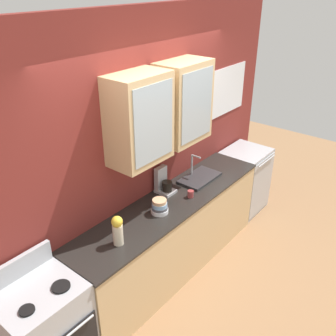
{
  "coord_description": "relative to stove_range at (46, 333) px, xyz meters",
  "views": [
    {
      "loc": [
        -2.63,
        -2.08,
        3.06
      ],
      "look_at": [
        -0.07,
        0.0,
        1.34
      ],
      "focal_mm": 39.96,
      "sensor_mm": 36.0,
      "label": 1
    }
  ],
  "objects": [
    {
      "name": "sink_faucet",
      "position": [
        2.23,
        0.05,
        0.47
      ],
      "size": [
        0.52,
        0.3,
        0.29
      ],
      "color": "#2D2D30",
      "rests_on": "counter"
    },
    {
      "name": "cup_near_sink",
      "position": [
        1.84,
        -0.1,
        0.49
      ],
      "size": [
        0.1,
        0.07,
        0.08
      ],
      "color": "#993838",
      "rests_on": "counter"
    },
    {
      "name": "coffee_maker",
      "position": [
        1.75,
        0.2,
        0.56
      ],
      "size": [
        0.17,
        0.2,
        0.29
      ],
      "color": "#B7B7BC",
      "rests_on": "counter"
    },
    {
      "name": "dishwasher",
      "position": [
        3.29,
        -0.0,
        -0.01
      ],
      "size": [
        0.61,
        0.59,
        0.92
      ],
      "color": "#ADAFB5",
      "rests_on": "ground_plane"
    },
    {
      "name": "back_wall_unit",
      "position": [
        1.66,
        0.3,
        1.05
      ],
      "size": [
        4.49,
        0.46,
        2.83
      ],
      "color": "maroon",
      "rests_on": "ground_plane"
    },
    {
      "name": "bowl_stack",
      "position": [
        1.4,
        -0.03,
        0.52
      ],
      "size": [
        0.18,
        0.18,
        0.15
      ],
      "color": "white",
      "rests_on": "counter"
    },
    {
      "name": "stove_range",
      "position": [
        0.0,
        0.0,
        0.0
      ],
      "size": [
        0.65,
        0.59,
        1.1
      ],
      "color": "#ADAFB5",
      "rests_on": "ground_plane"
    },
    {
      "name": "vase",
      "position": [
        0.8,
        -0.07,
        0.6
      ],
      "size": [
        0.1,
        0.1,
        0.29
      ],
      "color": "beige",
      "rests_on": "counter"
    },
    {
      "name": "counter",
      "position": [
        1.65,
        0.0,
        -0.01
      ],
      "size": [
        2.66,
        0.6,
        0.92
      ],
      "color": "tan",
      "rests_on": "ground_plane"
    },
    {
      "name": "ground_plane",
      "position": [
        1.65,
        0.0,
        -0.47
      ],
      "size": [
        10.0,
        10.0,
        0.0
      ],
      "primitive_type": "plane",
      "color": "#936B47"
    }
  ]
}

